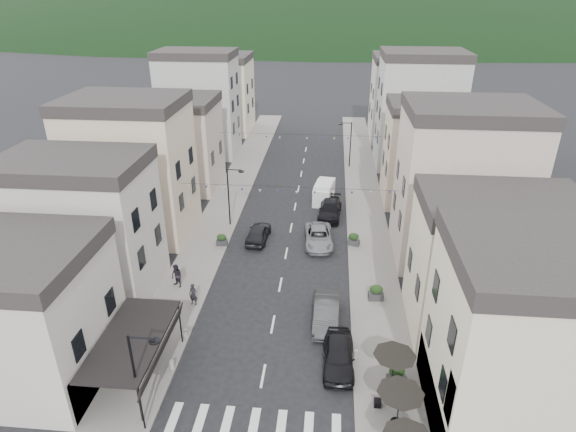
# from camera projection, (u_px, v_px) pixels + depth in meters

# --- Properties ---
(sidewalk_left) EXTENTS (4.00, 76.00, 0.12)m
(sidewalk_left) POSITION_uv_depth(u_px,v_px,m) (229.00, 200.00, 53.45)
(sidewalk_left) COLOR slate
(sidewalk_left) RESTS_ON ground
(sidewalk_right) EXTENTS (4.00, 76.00, 0.12)m
(sidewalk_right) POSITION_uv_depth(u_px,v_px,m) (365.00, 205.00, 52.20)
(sidewalk_right) COLOR slate
(sidewalk_right) RESTS_ON ground
(hill_backdrop) EXTENTS (640.00, 360.00, 70.00)m
(hill_backdrop) POSITION_uv_depth(u_px,v_px,m) (330.00, 23.00, 293.04)
(hill_backdrop) COLOR black
(hill_backdrop) RESTS_ON ground
(bistro_building) EXTENTS (10.00, 8.00, 10.00)m
(bistro_building) POSITION_uv_depth(u_px,v_px,m) (538.00, 350.00, 24.38)
(bistro_building) COLOR beige
(bistro_building) RESTS_ON ground
(boutique_awning) EXTENTS (3.77, 7.50, 3.28)m
(boutique_awning) POSITION_uv_depth(u_px,v_px,m) (136.00, 340.00, 27.90)
(boutique_awning) COLOR black
(boutique_awning) RESTS_ON ground
(buildings_row_left) EXTENTS (10.20, 54.16, 14.00)m
(buildings_row_left) POSITION_uv_depth(u_px,v_px,m) (177.00, 131.00, 56.54)
(buildings_row_left) COLOR #B9B2AA
(buildings_row_left) RESTS_ON ground
(buildings_row_right) EXTENTS (10.20, 54.16, 14.50)m
(buildings_row_right) POSITION_uv_depth(u_px,v_px,m) (430.00, 139.00, 53.01)
(buildings_row_right) COLOR beige
(buildings_row_right) RESTS_ON ground
(cafe_terrace) EXTENTS (2.50, 8.10, 2.53)m
(cafe_terrace) POSITION_uv_depth(u_px,v_px,m) (400.00, 397.00, 25.02)
(cafe_terrace) COLOR black
(cafe_terrace) RESTS_ON ground
(streetlamp_left_near) EXTENTS (1.70, 0.56, 6.00)m
(streetlamp_left_near) POSITION_uv_depth(u_px,v_px,m) (139.00, 371.00, 24.83)
(streetlamp_left_near) COLOR black
(streetlamp_left_near) RESTS_ON ground
(streetlamp_left_far) EXTENTS (1.70, 0.56, 6.00)m
(streetlamp_left_far) POSITION_uv_depth(u_px,v_px,m) (231.00, 191.00, 46.34)
(streetlamp_left_far) COLOR black
(streetlamp_left_far) RESTS_ON ground
(streetlamp_right_far) EXTENTS (1.70, 0.56, 6.00)m
(streetlamp_right_far) POSITION_uv_depth(u_px,v_px,m) (349.00, 140.00, 61.51)
(streetlamp_right_far) COLOR black
(streetlamp_right_far) RESTS_ON ground
(bollards) EXTENTS (11.66, 10.26, 0.60)m
(bollards) POSITION_uv_depth(u_px,v_px,m) (262.00, 377.00, 28.92)
(bollards) COLOR gray
(bollards) RESTS_ON ground
(bunting_near) EXTENTS (19.00, 0.28, 0.62)m
(bunting_near) POSITION_uv_depth(u_px,v_px,m) (287.00, 191.00, 41.42)
(bunting_near) COLOR black
(bunting_near) RESTS_ON ground
(bunting_far) EXTENTS (19.00, 0.28, 0.62)m
(bunting_far) POSITION_uv_depth(u_px,v_px,m) (300.00, 137.00, 55.76)
(bunting_far) COLOR black
(bunting_far) RESTS_ON ground
(parked_car_a) EXTENTS (1.96, 4.82, 1.64)m
(parked_car_a) POSITION_uv_depth(u_px,v_px,m) (339.00, 355.00, 30.03)
(parked_car_a) COLOR black
(parked_car_a) RESTS_ON ground
(parked_car_b) EXTENTS (1.82, 5.01, 1.64)m
(parked_car_b) POSITION_uv_depth(u_px,v_px,m) (326.00, 313.00, 33.86)
(parked_car_b) COLOR #333335
(parked_car_b) RESTS_ON ground
(parked_car_c) EXTENTS (2.89, 5.56, 1.50)m
(parked_car_c) POSITION_uv_depth(u_px,v_px,m) (319.00, 237.00, 44.20)
(parked_car_c) COLOR gray
(parked_car_c) RESTS_ON ground
(parked_car_d) EXTENTS (2.58, 5.54, 1.57)m
(parked_car_d) POSITION_uv_depth(u_px,v_px,m) (330.00, 209.00, 49.49)
(parked_car_d) COLOR black
(parked_car_d) RESTS_ON ground
(parked_car_e) EXTENTS (2.13, 4.70, 1.56)m
(parked_car_e) POSITION_uv_depth(u_px,v_px,m) (258.00, 233.00, 44.84)
(parked_car_e) COLOR black
(parked_car_e) RESTS_ON ground
(delivery_van) EXTENTS (2.45, 4.82, 2.21)m
(delivery_van) POSITION_uv_depth(u_px,v_px,m) (324.00, 192.00, 52.96)
(delivery_van) COLOR silver
(delivery_van) RESTS_ON ground
(pedestrian_a) EXTENTS (0.70, 0.53, 1.75)m
(pedestrian_a) POSITION_uv_depth(u_px,v_px,m) (193.00, 294.00, 35.59)
(pedestrian_a) COLOR black
(pedestrian_a) RESTS_ON sidewalk_left
(pedestrian_b) EXTENTS (1.21, 1.15, 1.97)m
(pedestrian_b) POSITION_uv_depth(u_px,v_px,m) (177.00, 276.00, 37.63)
(pedestrian_b) COLOR black
(pedestrian_b) RESTS_ON sidewalk_left
(planter_la) EXTENTS (1.01, 0.58, 1.11)m
(planter_la) POSITION_uv_depth(u_px,v_px,m) (123.00, 370.00, 29.07)
(planter_la) COLOR #2B2C2E
(planter_la) RESTS_ON sidewalk_left
(planter_lb) EXTENTS (1.06, 0.65, 1.12)m
(planter_lb) POSITION_uv_depth(u_px,v_px,m) (222.00, 240.00, 43.87)
(planter_lb) COLOR #2C2C2E
(planter_lb) RESTS_ON sidewalk_left
(planter_ra) EXTENTS (1.22, 0.94, 1.21)m
(planter_ra) POSITION_uv_depth(u_px,v_px,m) (397.00, 375.00, 28.67)
(planter_ra) COLOR #303033
(planter_ra) RESTS_ON sidewalk_right
(planter_rb) EXTENTS (1.17, 0.71, 1.26)m
(planter_rb) POSITION_uv_depth(u_px,v_px,m) (376.00, 292.00, 36.27)
(planter_rb) COLOR #323235
(planter_rb) RESTS_ON sidewalk_right
(planter_rc) EXTENTS (1.21, 0.92, 1.20)m
(planter_rc) POSITION_uv_depth(u_px,v_px,m) (354.00, 239.00, 43.87)
(planter_rc) COLOR #333335
(planter_rc) RESTS_ON sidewalk_right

